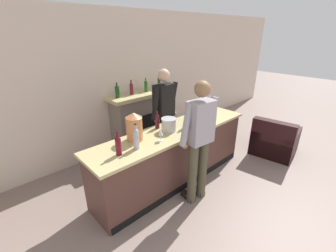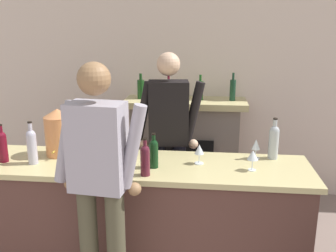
# 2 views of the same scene
# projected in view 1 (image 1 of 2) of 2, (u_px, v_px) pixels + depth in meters

# --- Properties ---
(wall_back_panel) EXTENTS (12.00, 0.07, 2.75)m
(wall_back_panel) POSITION_uv_depth(u_px,v_px,m) (110.00, 86.00, 4.34)
(wall_back_panel) COLOR beige
(wall_back_panel) RESTS_ON ground_plane
(bar_counter) EXTENTS (2.89, 0.69, 0.93)m
(bar_counter) POSITION_uv_depth(u_px,v_px,m) (174.00, 155.00, 3.69)
(bar_counter) COLOR #52332B
(bar_counter) RESTS_ON ground_plane
(fireplace_stone) EXTENTS (1.37, 0.52, 1.50)m
(fireplace_stone) POSITION_uv_depth(u_px,v_px,m) (141.00, 120.00, 4.77)
(fireplace_stone) COLOR slate
(fireplace_stone) RESTS_ON ground_plane
(armchair_black) EXTENTS (0.96, 0.91, 0.79)m
(armchair_black) POSITION_uv_depth(u_px,v_px,m) (274.00, 142.00, 4.60)
(armchair_black) COLOR black
(armchair_black) RESTS_ON ground_plane
(person_customer) EXTENTS (0.66, 0.33, 1.80)m
(person_customer) POSITION_uv_depth(u_px,v_px,m) (199.00, 139.00, 3.04)
(person_customer) COLOR #494531
(person_customer) RESTS_ON ground_plane
(person_bartender) EXTENTS (0.65, 0.34, 1.78)m
(person_bartender) POSITION_uv_depth(u_px,v_px,m) (164.00, 114.00, 3.98)
(person_bartender) COLOR black
(person_bartender) RESTS_ON ground_plane
(copper_dispenser) EXTENTS (0.23, 0.27, 0.41)m
(copper_dispenser) POSITION_uv_depth(u_px,v_px,m) (134.00, 126.00, 3.11)
(copper_dispenser) COLOR #CC7E49
(copper_dispenser) RESTS_ON bar_counter
(ice_bucket_steel) EXTENTS (0.23, 0.23, 0.20)m
(ice_bucket_steel) POSITION_uv_depth(u_px,v_px,m) (169.00, 125.00, 3.43)
(ice_bucket_steel) COLOR silver
(ice_bucket_steel) RESTS_ON bar_counter
(wine_bottle_chardonnay_pale) EXTENTS (0.08, 0.08, 0.35)m
(wine_bottle_chardonnay_pale) POSITION_uv_depth(u_px,v_px,m) (136.00, 138.00, 2.89)
(wine_bottle_chardonnay_pale) COLOR #ADA9B9
(wine_bottle_chardonnay_pale) RESTS_ON bar_counter
(wine_bottle_burgundy_dark) EXTENTS (0.08, 0.08, 0.35)m
(wine_bottle_burgundy_dark) POSITION_uv_depth(u_px,v_px,m) (208.00, 102.00, 4.34)
(wine_bottle_burgundy_dark) COLOR #A8B0B3
(wine_bottle_burgundy_dark) RESTS_ON bar_counter
(wine_bottle_port_short) EXTENTS (0.07, 0.07, 0.28)m
(wine_bottle_port_short) POSITION_uv_depth(u_px,v_px,m) (157.00, 121.00, 3.52)
(wine_bottle_port_short) COLOR #4C151D
(wine_bottle_port_short) RESTS_ON bar_counter
(wine_bottle_merlot_tall) EXTENTS (0.07, 0.07, 0.28)m
(wine_bottle_merlot_tall) POSITION_uv_depth(u_px,v_px,m) (186.00, 120.00, 3.54)
(wine_bottle_merlot_tall) COLOR black
(wine_bottle_merlot_tall) RESTS_ON bar_counter
(wine_bottle_rose_blush) EXTENTS (0.07, 0.07, 0.32)m
(wine_bottle_rose_blush) POSITION_uv_depth(u_px,v_px,m) (118.00, 145.00, 2.75)
(wine_bottle_rose_blush) COLOR #5C0D1B
(wine_bottle_rose_blush) RESTS_ON bar_counter
(wine_bottle_riesling_slim) EXTENTS (0.07, 0.07, 0.29)m
(wine_bottle_riesling_slim) POSITION_uv_depth(u_px,v_px,m) (193.00, 124.00, 3.40)
(wine_bottle_riesling_slim) COLOR #501826
(wine_bottle_riesling_slim) RESTS_ON bar_counter
(wine_glass_by_dispenser) EXTENTS (0.07, 0.07, 0.17)m
(wine_glass_by_dispenser) POSITION_uv_depth(u_px,v_px,m) (161.00, 133.00, 3.11)
(wine_glass_by_dispenser) COLOR silver
(wine_glass_by_dispenser) RESTS_ON bar_counter
(wine_glass_front_left) EXTENTS (0.07, 0.07, 0.17)m
(wine_glass_front_left) POSITION_uv_depth(u_px,v_px,m) (204.00, 106.00, 4.25)
(wine_glass_front_left) COLOR silver
(wine_glass_front_left) RESTS_ON bar_counter
(wine_glass_near_bucket) EXTENTS (0.08, 0.08, 0.16)m
(wine_glass_near_bucket) POSITION_uv_depth(u_px,v_px,m) (195.00, 114.00, 3.85)
(wine_glass_near_bucket) COLOR silver
(wine_glass_near_bucket) RESTS_ON bar_counter
(wine_glass_back_row) EXTENTS (0.09, 0.09, 0.16)m
(wine_glass_back_row) POSITION_uv_depth(u_px,v_px,m) (214.00, 110.00, 4.03)
(wine_glass_back_row) COLOR silver
(wine_glass_back_row) RESTS_ON bar_counter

